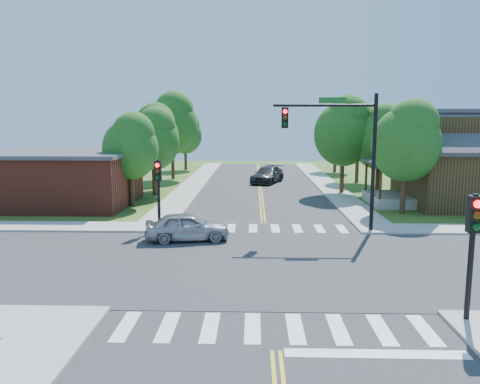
{
  "coord_description": "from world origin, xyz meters",
  "views": [
    {
      "loc": [
        -0.59,
        -18.64,
        5.8
      ],
      "look_at": [
        -1.28,
        5.11,
        2.2
      ],
      "focal_mm": 35.0,
      "sensor_mm": 36.0,
      "label": 1
    }
  ],
  "objects_px": {
    "signal_pole_nw": "(158,182)",
    "car_dgrey": "(268,175)",
    "car_silver": "(187,227)",
    "signal_pole_se": "(473,234)",
    "signal_mast_ne": "(341,140)",
    "house_ne": "(480,157)"
  },
  "relations": [
    {
      "from": "signal_pole_nw",
      "to": "car_dgrey",
      "type": "height_order",
      "value": "signal_pole_nw"
    },
    {
      "from": "car_silver",
      "to": "signal_pole_nw",
      "type": "bearing_deg",
      "value": 31.47
    },
    {
      "from": "signal_pole_se",
      "to": "car_dgrey",
      "type": "xyz_separation_m",
      "value": [
        -4.87,
        30.97,
        -1.91
      ]
    },
    {
      "from": "signal_mast_ne",
      "to": "house_ne",
      "type": "height_order",
      "value": "signal_mast_ne"
    },
    {
      "from": "car_silver",
      "to": "car_dgrey",
      "type": "xyz_separation_m",
      "value": [
        4.53,
        21.84,
        0.06
      ]
    },
    {
      "from": "signal_mast_ne",
      "to": "car_dgrey",
      "type": "height_order",
      "value": "signal_mast_ne"
    },
    {
      "from": "signal_mast_ne",
      "to": "car_dgrey",
      "type": "xyz_separation_m",
      "value": [
        -3.18,
        19.75,
        -4.09
      ]
    },
    {
      "from": "signal_mast_ne",
      "to": "car_silver",
      "type": "relative_size",
      "value": 1.68
    },
    {
      "from": "signal_mast_ne",
      "to": "house_ne",
      "type": "bearing_deg",
      "value": 37.68
    },
    {
      "from": "signal_pole_nw",
      "to": "car_silver",
      "type": "xyz_separation_m",
      "value": [
        1.8,
        -2.08,
        -1.97
      ]
    },
    {
      "from": "signal_mast_ne",
      "to": "signal_pole_nw",
      "type": "relative_size",
      "value": 1.89
    },
    {
      "from": "signal_mast_ne",
      "to": "signal_pole_nw",
      "type": "height_order",
      "value": "signal_mast_ne"
    },
    {
      "from": "signal_mast_ne",
      "to": "signal_pole_nw",
      "type": "bearing_deg",
      "value": -179.93
    },
    {
      "from": "house_ne",
      "to": "car_dgrey",
      "type": "bearing_deg",
      "value": 142.31
    },
    {
      "from": "signal_mast_ne",
      "to": "house_ne",
      "type": "distance_m",
      "value": 14.23
    },
    {
      "from": "signal_mast_ne",
      "to": "signal_pole_se",
      "type": "height_order",
      "value": "signal_mast_ne"
    },
    {
      "from": "signal_pole_nw",
      "to": "car_silver",
      "type": "height_order",
      "value": "signal_pole_nw"
    },
    {
      "from": "signal_pole_nw",
      "to": "car_silver",
      "type": "bearing_deg",
      "value": -49.11
    },
    {
      "from": "signal_pole_se",
      "to": "signal_pole_nw",
      "type": "distance_m",
      "value": 15.84
    },
    {
      "from": "house_ne",
      "to": "signal_pole_se",
      "type": "bearing_deg",
      "value": -115.58
    },
    {
      "from": "signal_pole_nw",
      "to": "house_ne",
      "type": "relative_size",
      "value": 0.29
    },
    {
      "from": "signal_pole_nw",
      "to": "signal_mast_ne",
      "type": "bearing_deg",
      "value": 0.07
    }
  ]
}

